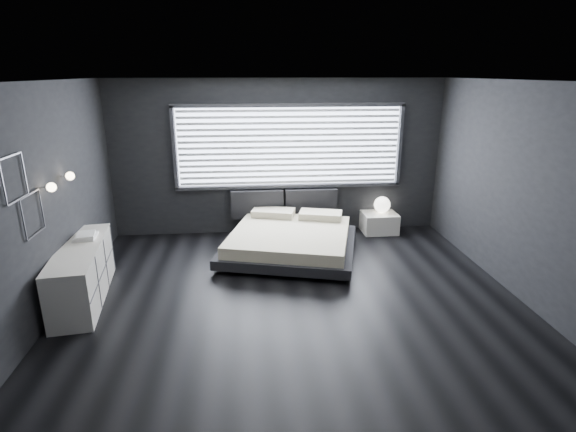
{
  "coord_description": "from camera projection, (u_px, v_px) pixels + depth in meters",
  "views": [
    {
      "loc": [
        -0.58,
        -5.33,
        2.9
      ],
      "look_at": [
        0.0,
        0.85,
        0.9
      ],
      "focal_mm": 28.0,
      "sensor_mm": 36.0,
      "label": 1
    }
  ],
  "objects": [
    {
      "name": "room",
      "position": [
        294.0,
        199.0,
        5.56
      ],
      "size": [
        6.04,
        6.0,
        2.8
      ],
      "color": "black",
      "rests_on": "ground"
    },
    {
      "name": "window",
      "position": [
        289.0,
        147.0,
        8.07
      ],
      "size": [
        4.14,
        0.09,
        1.52
      ],
      "color": "white",
      "rests_on": "ground"
    },
    {
      "name": "headboard",
      "position": [
        284.0,
        203.0,
        8.32
      ],
      "size": [
        1.96,
        0.16,
        0.52
      ],
      "color": "black",
      "rests_on": "ground"
    },
    {
      "name": "sconce_near",
      "position": [
        51.0,
        187.0,
        5.29
      ],
      "size": [
        0.18,
        0.11,
        0.11
      ],
      "color": "silver",
      "rests_on": "ground"
    },
    {
      "name": "sconce_far",
      "position": [
        70.0,
        176.0,
        5.86
      ],
      "size": [
        0.18,
        0.11,
        0.11
      ],
      "color": "silver",
      "rests_on": "ground"
    },
    {
      "name": "wall_art_upper",
      "position": [
        14.0,
        178.0,
        4.63
      ],
      "size": [
        0.01,
        0.48,
        0.48
      ],
      "color": "#47474C",
      "rests_on": "ground"
    },
    {
      "name": "wall_art_lower",
      "position": [
        33.0,
        214.0,
        5.02
      ],
      "size": [
        0.01,
        0.48,
        0.48
      ],
      "color": "#47474C",
      "rests_on": "ground"
    },
    {
      "name": "bed",
      "position": [
        290.0,
        240.0,
        7.42
      ],
      "size": [
        2.53,
        2.46,
        0.54
      ],
      "color": "black",
      "rests_on": "ground"
    },
    {
      "name": "nightstand",
      "position": [
        379.0,
        222.0,
        8.47
      ],
      "size": [
        0.64,
        0.54,
        0.37
      ],
      "primitive_type": "cube",
      "rotation": [
        0.0,
        0.0,
        0.02
      ],
      "color": "white",
      "rests_on": "ground"
    },
    {
      "name": "orb_lamp",
      "position": [
        382.0,
        205.0,
        8.41
      ],
      "size": [
        0.3,
        0.3,
        0.3
      ],
      "primitive_type": "sphere",
      "color": "white",
      "rests_on": "nightstand"
    },
    {
      "name": "dresser",
      "position": [
        83.0,
        273.0,
        5.92
      ],
      "size": [
        0.75,
        1.89,
        0.73
      ],
      "color": "white",
      "rests_on": "ground"
    },
    {
      "name": "book_stack",
      "position": [
        86.0,
        236.0,
        6.11
      ],
      "size": [
        0.3,
        0.38,
        0.07
      ],
      "color": "white",
      "rests_on": "dresser"
    }
  ]
}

